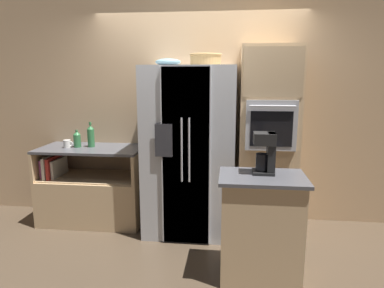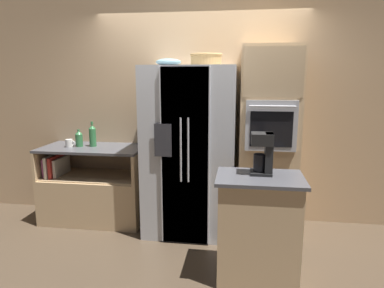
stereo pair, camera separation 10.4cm
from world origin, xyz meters
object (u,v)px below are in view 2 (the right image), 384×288
wall_oven (268,141)px  mug (69,143)px  fruit_bowl (168,62)px  refrigerator (191,151)px  bottle_tall (79,138)px  wicker_basket (206,59)px  coffee_maker (264,152)px  bottle_short (93,135)px

wall_oven → mug: size_ratio=17.35×
fruit_bowl → wall_oven: bearing=5.2°
refrigerator → mug: size_ratio=15.59×
bottle_tall → fruit_bowl: bearing=-4.3°
refrigerator → bottle_tall: 1.38m
bottle_tall → mug: (-0.11, -0.04, -0.05)m
wall_oven → wicker_basket: (-0.70, -0.01, 0.90)m
mug → wall_oven: bearing=1.4°
wall_oven → wicker_basket: size_ratio=5.87×
fruit_bowl → mug: 1.56m
fruit_bowl → bottle_tall: bearing=175.7°
mug → fruit_bowl: bearing=-1.9°
wall_oven → coffee_maker: (-0.11, -0.94, 0.08)m
refrigerator → wall_oven: bearing=7.3°
wicker_basket → bottle_short: size_ratio=1.18×
bottle_tall → coffee_maker: bearing=-23.4°
refrigerator → coffee_maker: (0.76, -0.83, 0.19)m
coffee_maker → mug: bearing=158.5°
wall_oven → bottle_short: wall_oven is taller
bottle_short → mug: (-0.27, -0.08, -0.09)m
refrigerator → wall_oven: size_ratio=0.90×
wall_oven → bottle_tall: 2.24m
refrigerator → wall_oven: 0.88m
refrigerator → bottle_tall: size_ratio=8.99×
refrigerator → fruit_bowl: 1.00m
refrigerator → bottle_tall: refrigerator is taller
mug → bottle_short: bearing=15.9°
fruit_bowl → refrigerator: bearing=-2.6°
bottle_short → wicker_basket: bearing=-1.3°
bottle_short → wall_oven: bearing=-0.5°
wall_oven → bottle_short: (-2.08, 0.02, 0.01)m
wall_oven → bottle_tall: (-2.24, -0.01, -0.02)m
wicker_basket → fruit_bowl: wicker_basket is taller
wicker_basket → bottle_tall: size_ratio=1.71×
bottle_tall → coffee_maker: coffee_maker is taller
refrigerator → wicker_basket: 1.02m
wicker_basket → mug: (-1.64, -0.04, -0.97)m
bottle_tall → mug: size_ratio=1.73×
wall_oven → wicker_basket: bearing=-178.8°
coffee_maker → wicker_basket: bearing=122.9°
wall_oven → wicker_basket: wall_oven is taller
fruit_bowl → bottle_short: (-0.97, 0.12, -0.85)m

